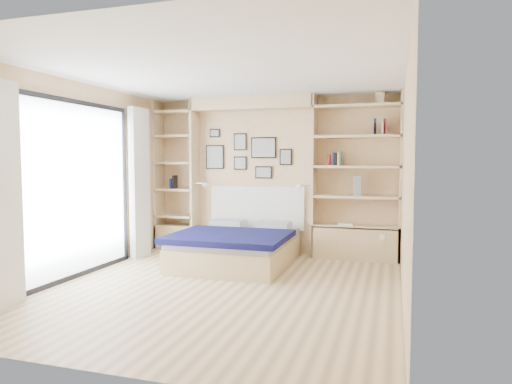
% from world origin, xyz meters
% --- Properties ---
extents(ground, '(4.50, 4.50, 0.00)m').
position_xyz_m(ground, '(0.00, 0.00, 0.00)').
color(ground, '#DABF88').
rests_on(ground, ground).
extents(room_shell, '(4.50, 4.50, 4.50)m').
position_xyz_m(room_shell, '(-0.39, 1.52, 1.08)').
color(room_shell, beige).
rests_on(room_shell, ground).
extents(bed, '(1.59, 1.95, 1.07)m').
position_xyz_m(bed, '(-0.27, 1.27, 0.26)').
color(bed, beige).
rests_on(bed, ground).
extents(photo_gallery, '(1.48, 0.02, 0.82)m').
position_xyz_m(photo_gallery, '(-0.45, 2.22, 1.60)').
color(photo_gallery, black).
rests_on(photo_gallery, ground).
extents(reading_lamps, '(1.92, 0.12, 0.15)m').
position_xyz_m(reading_lamps, '(-0.30, 2.00, 1.10)').
color(reading_lamps, silver).
rests_on(reading_lamps, ground).
extents(shelf_decor, '(3.50, 0.23, 2.03)m').
position_xyz_m(shelf_decor, '(1.22, 2.07, 1.71)').
color(shelf_decor, '#A51E1E').
rests_on(shelf_decor, ground).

